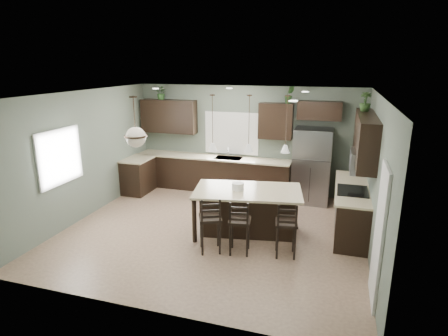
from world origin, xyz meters
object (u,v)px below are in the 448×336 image
refrigerator (312,166)px  kitchen_island (247,212)px  serving_dish (238,186)px  bar_stool_center (240,226)px  bar_stool_right (286,229)px  plant_back_left (161,93)px  bar_stool_left (210,224)px

refrigerator → kitchen_island: size_ratio=0.87×
kitchen_island → serving_dish: 0.57m
bar_stool_center → bar_stool_right: size_ratio=1.00×
plant_back_left → refrigerator: bearing=-3.2°
bar_stool_right → plant_back_left: size_ratio=2.86×
bar_stool_left → plant_back_left: 4.71m
serving_dish → bar_stool_left: (-0.27, -0.91, -0.46)m
refrigerator → serving_dish: size_ratio=7.71×
bar_stool_right → bar_stool_center: bearing=179.3°
kitchen_island → plant_back_left: bearing=130.8°
refrigerator → bar_stool_left: bearing=-116.0°
serving_dish → bar_stool_right: (1.08, -0.68, -0.48)m
kitchen_island → bar_stool_center: bar_stool_center is taller
kitchen_island → bar_stool_left: 1.06m
refrigerator → bar_stool_right: refrigerator is taller
kitchen_island → plant_back_left: plant_back_left is taller
refrigerator → bar_stool_right: size_ratio=1.78×
serving_dish → plant_back_left: 4.08m
bar_stool_left → bar_stool_right: 1.37m
refrigerator → serving_dish: refrigerator is taller
serving_dish → plant_back_left: size_ratio=0.66×
bar_stool_left → kitchen_island: bearing=39.8°
bar_stool_right → bar_stool_left: bearing=179.4°
bar_stool_right → serving_dish: bearing=137.3°
bar_stool_left → bar_stool_center: 0.54m
kitchen_island → bar_stool_right: bar_stool_right is taller
serving_dish → bar_stool_right: size_ratio=0.23×
kitchen_island → bar_stool_right: bearing=-49.4°
kitchen_island → bar_stool_left: size_ratio=1.97×
kitchen_island → refrigerator: bearing=54.0°
bar_stool_left → bar_stool_right: bearing=-14.3°
bar_stool_left → bar_stool_right: bar_stool_left is taller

